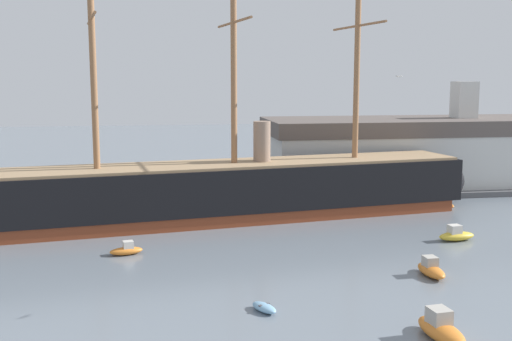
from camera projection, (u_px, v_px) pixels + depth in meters
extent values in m
cube|color=brown|center=(235.00, 213.00, 74.69)|extent=(56.25, 16.69, 1.45)
cube|color=black|center=(234.00, 186.00, 74.20)|extent=(58.59, 17.39, 5.17)
ellipsoid|color=black|center=(427.00, 181.00, 82.31)|extent=(11.50, 9.32, 6.62)
cube|color=#9E7F5B|center=(234.00, 164.00, 73.78)|extent=(57.34, 16.53, 0.31)
cylinder|color=#936642|center=(92.00, 49.00, 67.00)|extent=(0.72, 0.72, 26.90)
cylinder|color=#936642|center=(91.00, 18.00, 66.52)|extent=(2.40, 13.79, 0.29)
cylinder|color=#936642|center=(234.00, 51.00, 71.79)|extent=(0.72, 0.72, 26.90)
cylinder|color=#936642|center=(234.00, 22.00, 71.31)|extent=(2.40, 13.79, 0.29)
cylinder|color=#936642|center=(357.00, 52.00, 76.58)|extent=(0.72, 0.72, 26.90)
cylinder|color=#936642|center=(358.00, 26.00, 76.09)|extent=(2.40, 13.79, 0.29)
cylinder|color=gray|center=(262.00, 143.00, 74.46)|extent=(2.07, 2.07, 5.17)
ellipsoid|color=orange|center=(441.00, 331.00, 40.46)|extent=(2.51, 4.93, 1.11)
cube|color=#B2ADA3|center=(439.00, 316.00, 40.65)|extent=(1.44, 1.59, 1.11)
ellipsoid|color=#7FB2D6|center=(264.00, 308.00, 45.29)|extent=(2.12, 2.71, 0.59)
cube|color=#4C4C51|center=(264.00, 305.00, 45.26)|extent=(0.92, 0.63, 0.09)
ellipsoid|color=orange|center=(431.00, 271.00, 53.36)|extent=(1.80, 4.02, 0.92)
cube|color=#B2ADA3|center=(430.00, 262.00, 53.52)|extent=(1.12, 1.25, 0.92)
ellipsoid|color=orange|center=(126.00, 251.00, 59.77)|extent=(3.37, 1.95, 0.74)
cube|color=beige|center=(128.00, 245.00, 59.76)|extent=(1.13, 1.04, 0.74)
ellipsoid|color=gold|center=(457.00, 236.00, 64.94)|extent=(4.21, 2.16, 0.94)
cube|color=beige|center=(455.00, 229.00, 64.75)|extent=(1.36, 1.24, 0.94)
ellipsoid|color=orange|center=(446.00, 205.00, 81.46)|extent=(1.84, 3.28, 0.72)
cube|color=beige|center=(447.00, 201.00, 81.17)|extent=(1.00, 1.09, 0.72)
ellipsoid|color=#236670|center=(234.00, 194.00, 88.66)|extent=(4.14, 3.81, 0.93)
cube|color=#B2ADA3|center=(232.00, 188.00, 88.69)|extent=(1.63, 1.61, 0.93)
cube|color=#565659|center=(421.00, 185.00, 96.37)|extent=(52.47, 18.90, 0.80)
cube|color=silver|center=(423.00, 158.00, 95.73)|extent=(47.70, 15.75, 7.71)
cube|color=#5B514C|center=(424.00, 126.00, 94.99)|extent=(48.65, 16.06, 2.28)
cube|color=silver|center=(464.00, 100.00, 95.38)|extent=(3.20, 3.20, 5.60)
ellipsoid|color=silver|center=(399.00, 77.00, 47.45)|extent=(0.31, 0.30, 0.11)
sphere|color=silver|center=(401.00, 77.00, 47.34)|extent=(0.09, 0.09, 0.09)
cube|color=#ADA89E|center=(400.00, 76.00, 47.68)|extent=(0.40, 0.41, 0.10)
cube|color=#ADA89E|center=(398.00, 76.00, 47.22)|extent=(0.40, 0.41, 0.10)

